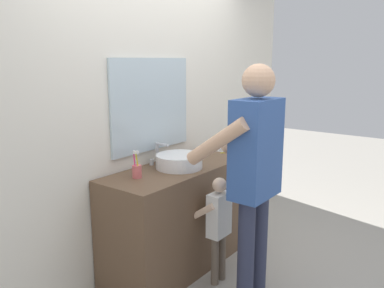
{
  "coord_description": "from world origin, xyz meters",
  "views": [
    {
      "loc": [
        -2.37,
        -1.66,
        1.72
      ],
      "look_at": [
        0.0,
        0.15,
        1.08
      ],
      "focal_mm": 36.82,
      "sensor_mm": 36.0,
      "label": 1
    }
  ],
  "objects": [
    {
      "name": "ground_plane",
      "position": [
        0.0,
        0.0,
        0.0
      ],
      "size": [
        14.0,
        14.0,
        0.0
      ],
      "primitive_type": "plane",
      "color": "#9E998E"
    },
    {
      "name": "back_wall",
      "position": [
        0.0,
        0.62,
        1.35
      ],
      "size": [
        4.4,
        0.1,
        2.7
      ],
      "color": "silver",
      "rests_on": "ground"
    },
    {
      "name": "vanity_cabinet",
      "position": [
        0.0,
        0.3,
        0.43
      ],
      "size": [
        1.34,
        0.54,
        0.87
      ],
      "primitive_type": "cube",
      "color": "brown",
      "rests_on": "ground"
    },
    {
      "name": "sink_basin",
      "position": [
        0.0,
        0.28,
        0.92
      ],
      "size": [
        0.38,
        0.38,
        0.11
      ],
      "color": "white",
      "rests_on": "vanity_cabinet"
    },
    {
      "name": "faucet",
      "position": [
        0.0,
        0.51,
        0.95
      ],
      "size": [
        0.18,
        0.14,
        0.18
      ],
      "color": "#B7BABF",
      "rests_on": "vanity_cabinet"
    },
    {
      "name": "toothbrush_cup",
      "position": [
        -0.4,
        0.35,
        0.92
      ],
      "size": [
        0.07,
        0.07,
        0.21
      ],
      "color": "#D86666",
      "rests_on": "vanity_cabinet"
    },
    {
      "name": "child_toddler",
      "position": [
        0.0,
        -0.1,
        0.51
      ],
      "size": [
        0.26,
        0.26,
        0.85
      ],
      "color": "#6B5B4C",
      "rests_on": "ground"
    },
    {
      "name": "adult_parent",
      "position": [
        -0.02,
        -0.4,
        1.02
      ],
      "size": [
        0.52,
        0.55,
        1.69
      ],
      "color": "#2D334C",
      "rests_on": "ground"
    }
  ]
}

